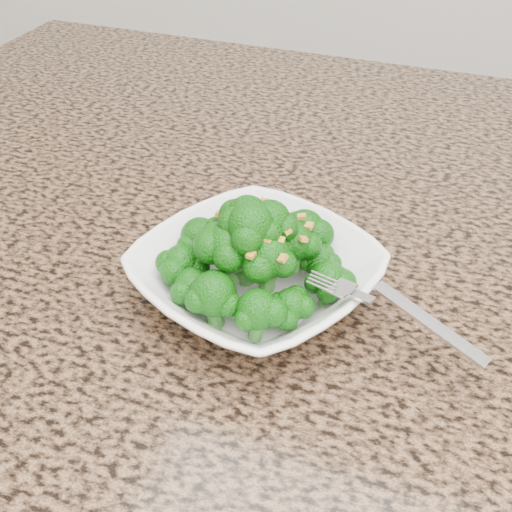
% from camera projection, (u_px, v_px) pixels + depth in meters
% --- Properties ---
extents(cabinet, '(1.55, 0.95, 0.87)m').
position_uv_depth(cabinet, '(384.00, 512.00, 0.93)').
color(cabinet, '#382117').
rests_on(cabinet, ground).
extents(granite_counter, '(1.64, 1.04, 0.03)m').
position_uv_depth(granite_counter, '(437.00, 272.00, 0.66)').
color(granite_counter, brown).
rests_on(granite_counter, cabinet).
extents(bowl, '(0.27, 0.27, 0.05)m').
position_uv_depth(bowl, '(256.00, 277.00, 0.59)').
color(bowl, white).
rests_on(bowl, granite_counter).
extents(broccoli_pile, '(0.18, 0.18, 0.07)m').
position_uv_depth(broccoli_pile, '(256.00, 223.00, 0.55)').
color(broccoli_pile, '#0E5409').
rests_on(broccoli_pile, bowl).
extents(garlic_topping, '(0.11, 0.11, 0.01)m').
position_uv_depth(garlic_topping, '(256.00, 185.00, 0.53)').
color(garlic_topping, '#BC882D').
rests_on(garlic_topping, broccoli_pile).
extents(fork, '(0.17, 0.09, 0.01)m').
position_uv_depth(fork, '(366.00, 298.00, 0.52)').
color(fork, silver).
rests_on(fork, bowl).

